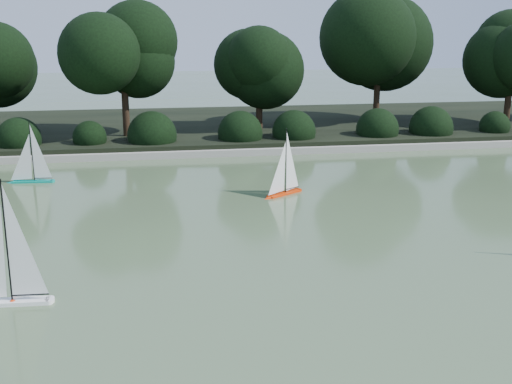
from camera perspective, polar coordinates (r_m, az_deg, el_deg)
The scene contains 8 objects.
ground at distance 8.99m, azimuth 6.20°, elevation -8.24°, with size 80.00×80.00×0.00m, color #3D5432.
pond_coping at distance 17.44m, azimuth -1.64°, elevation 3.56°, with size 40.00×0.35×0.18m, color gray.
far_bank at distance 21.34m, azimuth -3.10°, elevation 5.80°, with size 40.00×8.00×0.30m, color black.
tree_line at distance 19.72m, azimuth 0.96°, elevation 12.35°, with size 26.31×3.93×4.39m.
shrub_hedge at distance 18.26m, azimuth -2.03°, elevation 5.22°, with size 29.10×1.10×1.10m.
sailboat_orange at distance 13.39m, azimuth 2.30°, elevation 0.69°, with size 0.97×0.73×1.48m.
sailboat_teal at distance 15.33m, azimuth -19.58°, elevation 1.65°, with size 1.09×0.24×1.48m.
race_buoy at distance 8.93m, azimuth -20.80°, elevation -9.34°, with size 0.13×0.13×0.13m, color #ED370C.
Camera 1 is at (-2.28, -7.95, 3.52)m, focal length 45.00 mm.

